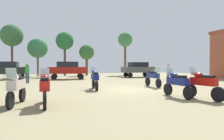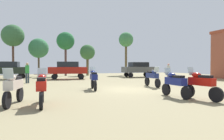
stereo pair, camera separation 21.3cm
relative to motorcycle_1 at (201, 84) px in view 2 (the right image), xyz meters
name	(u,v)px [view 2 (the right image)]	position (x,y,z in m)	size (l,w,h in m)	color
ground_plane	(125,89)	(-1.74, 4.86, -0.74)	(44.00, 52.00, 0.02)	#918660
motorcycle_1	(201,84)	(0.00, 0.00, 0.00)	(0.65, 2.11, 1.49)	black
motorcycle_3	(42,87)	(-6.90, 0.98, -0.01)	(0.62, 2.15, 1.46)	black
motorcycle_4	(175,83)	(-0.70, 0.96, -0.02)	(0.62, 2.14, 1.45)	black
motorcycle_6	(14,87)	(-7.95, 1.42, -0.01)	(0.70, 2.15, 1.48)	black
motorcycle_8	(152,77)	(0.79, 5.67, 0.00)	(0.62, 2.28, 1.48)	black
motorcycle_10	(94,78)	(-3.73, 5.36, 0.00)	(0.62, 2.11, 1.48)	black
car_1	(139,68)	(5.31, 16.97, 0.44)	(4.31, 1.84, 2.00)	black
car_2	(68,69)	(-4.13, 16.15, 0.44)	(4.47, 2.24, 2.00)	black
car_3	(7,69)	(-10.66, 17.92, 0.44)	(4.43, 2.14, 2.00)	black
person_1	(27,71)	(-8.16, 11.86, 0.34)	(0.40, 0.40, 1.82)	#273644
person_2	(168,70)	(6.25, 11.53, 0.32)	(0.41, 0.41, 1.79)	#313541
tree_1	(39,48)	(-7.41, 23.54, 3.30)	(2.82, 2.82, 5.47)	brown
tree_3	(66,41)	(-3.59, 23.63, 4.46)	(2.68, 2.68, 6.61)	brown
tree_4	(87,53)	(-0.25, 23.55, 2.84)	(2.35, 2.35, 4.81)	brown
tree_5	(13,36)	(-10.64, 22.67, 4.82)	(2.93, 2.93, 7.06)	brown
tree_6	(126,40)	(6.45, 23.95, 5.05)	(2.46, 2.46, 7.16)	brown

